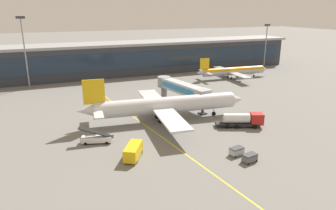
% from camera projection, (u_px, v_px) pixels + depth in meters
% --- Properties ---
extents(ground_plane, '(700.00, 700.00, 0.00)m').
position_uv_depth(ground_plane, '(173.00, 129.00, 69.79)').
color(ground_plane, slate).
extents(apron_lead_in_line, '(9.64, 79.49, 0.01)m').
position_uv_depth(apron_lead_in_line, '(151.00, 129.00, 69.82)').
color(apron_lead_in_line, yellow).
rests_on(apron_lead_in_line, ground_plane).
extents(terminal_building, '(204.75, 16.70, 13.03)m').
position_uv_depth(terminal_building, '(63.00, 62.00, 120.13)').
color(terminal_building, '#2D333D').
rests_on(terminal_building, ground_plane).
extents(main_airliner, '(41.73, 33.24, 11.18)m').
position_uv_depth(main_airliner, '(165.00, 105.00, 74.46)').
color(main_airliner, silver).
rests_on(main_airliner, ground_plane).
extents(jet_bridge, '(7.34, 22.00, 6.61)m').
position_uv_depth(jet_bridge, '(181.00, 88.00, 86.60)').
color(jet_bridge, '#B2B7BC').
rests_on(jet_bridge, ground_plane).
extents(fuel_tanker, '(10.90, 6.60, 3.25)m').
position_uv_depth(fuel_tanker, '(242.00, 120.00, 70.92)').
color(fuel_tanker, '#232326').
rests_on(fuel_tanker, ground_plane).
extents(lavatory_truck, '(4.97, 6.15, 2.50)m').
position_uv_depth(lavatory_truck, '(133.00, 151.00, 55.85)').
color(lavatory_truck, yellow).
rests_on(lavatory_truck, ground_plane).
extents(belt_loader, '(6.98, 3.62, 3.49)m').
position_uv_depth(belt_loader, '(97.00, 138.00, 62.44)').
color(belt_loader, white).
rests_on(belt_loader, ground_plane).
extents(baggage_cart_0, '(2.88, 2.03, 1.48)m').
position_uv_depth(baggage_cart_0, '(250.00, 158.00, 54.73)').
color(baggage_cart_0, '#595B60').
rests_on(baggage_cart_0, ground_plane).
extents(baggage_cart_1, '(2.88, 2.03, 1.48)m').
position_uv_depth(baggage_cart_1, '(237.00, 151.00, 57.29)').
color(baggage_cart_1, '#B2B7BC').
rests_on(baggage_cart_1, ground_plane).
extents(commuter_jet_far, '(31.54, 25.02, 8.45)m').
position_uv_depth(commuter_jet_far, '(233.00, 71.00, 121.36)').
color(commuter_jet_far, '#B2B7BC').
rests_on(commuter_jet_far, ground_plane).
extents(apron_light_mast_0, '(2.80, 0.50, 19.75)m').
position_uv_depth(apron_light_mast_0, '(266.00, 42.00, 140.66)').
color(apron_light_mast_0, gray).
rests_on(apron_light_mast_0, ground_plane).
extents(apron_light_mast_1, '(2.80, 0.50, 23.91)m').
position_uv_depth(apron_light_mast_1, '(24.00, 47.00, 102.72)').
color(apron_light_mast_1, gray).
rests_on(apron_light_mast_1, ground_plane).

